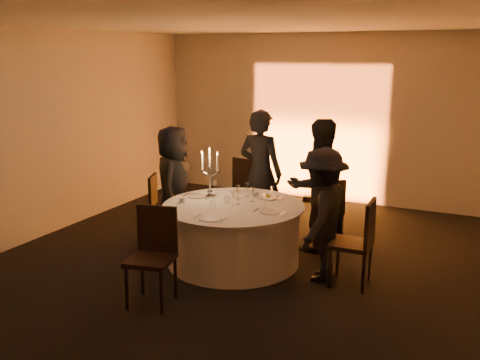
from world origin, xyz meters
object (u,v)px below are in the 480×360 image
at_px(chair_back_right, 329,206).
at_px(coffee_cup, 182,200).
at_px(candelabra, 210,180).
at_px(chair_front, 154,249).
at_px(chair_left, 160,202).
at_px(guest_right, 322,215).
at_px(guest_left, 174,184).
at_px(chair_right, 359,238).
at_px(banquet_table, 233,234).
at_px(chair_back_left, 249,186).
at_px(guest_back_right, 318,186).
at_px(guest_back_left, 261,173).

bearing_deg(chair_back_right, coffee_cup, 15.43).
bearing_deg(candelabra, chair_front, -84.29).
relative_size(chair_left, coffee_cup, 8.28).
bearing_deg(guest_right, guest_left, -101.55).
relative_size(chair_back_right, chair_right, 0.89).
height_order(banquet_table, chair_back_left, chair_back_left).
height_order(banquet_table, guest_right, guest_right).
height_order(chair_left, chair_front, chair_front).
height_order(chair_back_right, guest_left, guest_left).
xyz_separation_m(chair_back_right, guest_left, (-2.01, -0.94, 0.32)).
distance_m(chair_left, chair_back_left, 1.46).
relative_size(chair_right, chair_front, 0.99).
distance_m(chair_back_right, guest_left, 2.24).
distance_m(banquet_table, chair_front, 1.40).
bearing_deg(chair_front, chair_back_right, 56.17).
height_order(chair_right, coffee_cup, chair_right).
distance_m(banquet_table, chair_left, 1.52).
distance_m(banquet_table, guest_back_right, 1.33).
distance_m(chair_left, chair_front, 2.17).
xyz_separation_m(chair_left, chair_back_left, (0.91, 1.14, 0.08)).
distance_m(chair_right, candelabra, 2.11).
bearing_deg(chair_back_left, chair_left, 67.26).
distance_m(chair_back_left, guest_back_left, 0.68).
bearing_deg(guest_left, chair_left, 55.73).
xyz_separation_m(guest_back_left, guest_right, (1.30, -1.20, -0.14)).
bearing_deg(chair_front, banquet_table, 67.19).
distance_m(guest_left, guest_right, 2.35).
bearing_deg(chair_back_right, candelabra, 10.93).
xyz_separation_m(chair_back_left, guest_back_left, (0.38, -0.45, 0.34)).
xyz_separation_m(chair_left, guest_left, (0.28, -0.07, 0.32)).
height_order(guest_left, coffee_cup, guest_left).
bearing_deg(guest_left, chair_back_right, -85.06).
bearing_deg(coffee_cup, chair_front, -73.43).
relative_size(chair_back_right, candelabra, 1.35).
relative_size(guest_back_left, guest_back_right, 1.03).
relative_size(chair_back_left, chair_front, 1.01).
bearing_deg(chair_left, guest_back_right, -100.47).
bearing_deg(coffee_cup, banquet_table, 15.90).
xyz_separation_m(chair_left, guest_back_left, (1.30, 0.69, 0.42)).
bearing_deg(guest_back_left, guest_left, 43.36).
distance_m(chair_back_right, guest_back_right, 0.60).
bearing_deg(chair_right, chair_back_left, -129.14).
relative_size(guest_right, candelabra, 2.36).
height_order(banquet_table, chair_back_right, chair_back_right).
bearing_deg(guest_right, guest_back_right, -160.85).
bearing_deg(banquet_table, chair_right, -1.09).
bearing_deg(chair_back_right, chair_left, -9.56).
bearing_deg(chair_front, guest_back_right, 52.88).
height_order(guest_left, guest_back_left, guest_back_left).
height_order(chair_left, guest_back_left, guest_back_left).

